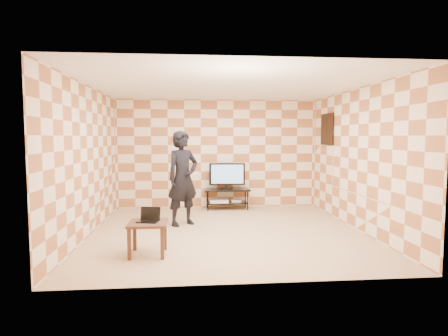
% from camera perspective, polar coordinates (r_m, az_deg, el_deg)
% --- Properties ---
extents(floor, '(5.00, 5.00, 0.00)m').
position_cam_1_polar(floor, '(7.10, 0.44, -9.69)').
color(floor, tan).
rests_on(floor, ground).
extents(wall_back, '(5.00, 0.02, 2.70)m').
position_cam_1_polar(wall_back, '(9.38, -1.04, 2.17)').
color(wall_back, '#F5DEBE').
rests_on(wall_back, ground).
extents(wall_front, '(5.00, 0.02, 2.70)m').
position_cam_1_polar(wall_front, '(4.42, 3.61, -0.72)').
color(wall_front, '#F5DEBE').
rests_on(wall_front, ground).
extents(wall_left, '(0.02, 5.00, 2.70)m').
position_cam_1_polar(wall_left, '(7.10, -20.08, 1.06)').
color(wall_left, '#F5DEBE').
rests_on(wall_left, ground).
extents(wall_right, '(0.02, 5.00, 2.70)m').
position_cam_1_polar(wall_right, '(7.56, 19.68, 1.28)').
color(wall_right, '#F5DEBE').
rests_on(wall_right, ground).
extents(ceiling, '(5.00, 5.00, 0.02)m').
position_cam_1_polar(ceiling, '(6.94, 0.45, 12.44)').
color(ceiling, white).
rests_on(ceiling, wall_back).
extents(wall_art, '(0.04, 0.72, 0.72)m').
position_cam_1_polar(wall_art, '(8.97, 15.44, 5.72)').
color(wall_art, black).
rests_on(wall_art, wall_right).
extents(tv_stand, '(1.10, 0.49, 0.50)m').
position_cam_1_polar(tv_stand, '(9.21, 0.47, -4.03)').
color(tv_stand, black).
rests_on(tv_stand, floor).
extents(tv, '(0.87, 0.18, 0.63)m').
position_cam_1_polar(tv, '(9.14, 0.48, -1.03)').
color(tv, black).
rests_on(tv, tv_stand).
extents(dvd_player, '(0.46, 0.33, 0.07)m').
position_cam_1_polar(dvd_player, '(9.18, -0.76, -5.04)').
color(dvd_player, silver).
rests_on(dvd_player, tv_stand).
extents(game_console, '(0.25, 0.19, 0.05)m').
position_cam_1_polar(game_console, '(9.28, 1.83, -5.00)').
color(game_console, silver).
rests_on(game_console, tv_stand).
extents(side_table, '(0.57, 0.57, 0.50)m').
position_cam_1_polar(side_table, '(5.79, -11.54, -8.92)').
color(side_table, '#382014').
rests_on(side_table, floor).
extents(laptop, '(0.36, 0.31, 0.21)m').
position_cam_1_polar(laptop, '(5.81, -11.35, -7.49)').
color(laptop, black).
rests_on(laptop, side_table).
extents(person, '(0.83, 0.76, 1.89)m').
position_cam_1_polar(person, '(7.53, -6.30, -1.57)').
color(person, black).
rests_on(person, floor).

